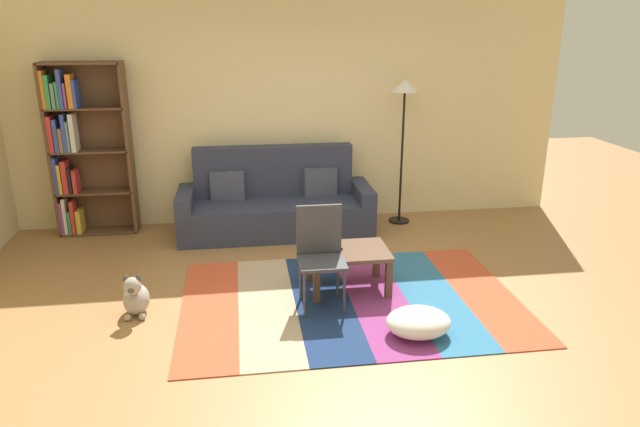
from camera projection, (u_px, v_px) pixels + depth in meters
ground_plane at (322, 308)px, 5.12m from camera, size 14.00×14.00×0.00m
back_wall at (292, 112)px, 7.08m from camera, size 6.80×0.10×2.70m
rug at (351, 301)px, 5.24m from camera, size 3.03×2.06×0.01m
couch at (275, 205)px, 6.87m from camera, size 2.26×0.80×1.00m
bookshelf at (80, 149)px, 6.62m from camera, size 0.90×0.28×1.99m
coffee_table at (348, 256)px, 5.37m from camera, size 0.74×0.55×0.39m
pouf at (418, 322)px, 4.63m from camera, size 0.53×0.44×0.22m
dog at (136, 297)px, 4.96m from camera, size 0.22×0.35×0.40m
standing_lamp at (404, 105)px, 6.85m from camera, size 0.32×0.32×1.76m
tv_remote at (335, 247)px, 5.37m from camera, size 0.13×0.15×0.02m
folding_chair at (320, 248)px, 5.03m from camera, size 0.40×0.40×0.90m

